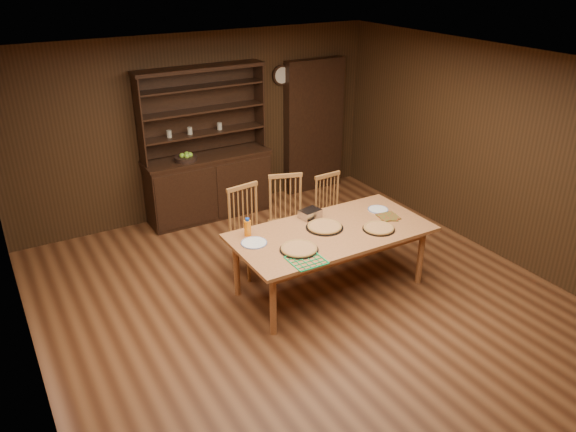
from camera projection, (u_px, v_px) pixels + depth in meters
floor at (309, 306)px, 6.24m from camera, size 6.00×6.00×0.00m
room_shell at (311, 173)px, 5.57m from camera, size 6.00×6.00×6.00m
china_hutch at (208, 178)px, 8.14m from camera, size 1.84×0.52×2.17m
doorway at (314, 126)px, 8.92m from camera, size 1.00×0.18×2.10m
wall_clock at (282, 75)px, 8.35m from camera, size 0.30×0.05×0.30m
dining_table at (331, 236)px, 6.28m from camera, size 2.23×1.12×0.75m
chair_left at (248, 227)px, 6.73m from camera, size 0.50×0.48×1.09m
chair_center at (287, 215)px, 7.03m from camera, size 0.56×0.55×1.09m
chair_right at (331, 209)px, 7.31m from camera, size 0.43×0.41×0.99m
pizza_left at (299, 249)px, 5.84m from camera, size 0.41×0.41×0.04m
pizza_right at (379, 228)px, 6.28m from camera, size 0.36×0.36×0.04m
pizza_center at (325, 227)px, 6.31m from camera, size 0.42×0.42×0.04m
cooling_rack at (306, 260)px, 5.65m from camera, size 0.35×0.35×0.02m
plate_left at (254, 243)px, 5.98m from camera, size 0.28×0.28×0.02m
plate_right at (378, 209)px, 6.75m from camera, size 0.25×0.25×0.02m
foil_dish at (310, 214)px, 6.55m from camera, size 0.27×0.21×0.10m
juice_bottle at (248, 228)px, 6.12m from camera, size 0.08×0.08×0.21m
pot_holder_a at (388, 217)px, 6.57m from camera, size 0.25×0.25×0.02m
pot_holder_b at (389, 217)px, 6.55m from camera, size 0.27×0.27×0.01m
fruit_bowl at (186, 158)px, 7.77m from camera, size 0.31×0.31×0.12m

